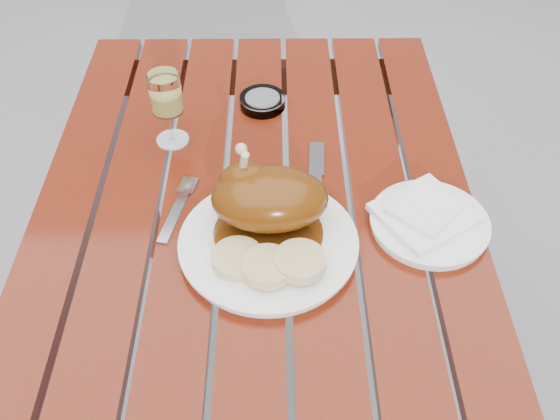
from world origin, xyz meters
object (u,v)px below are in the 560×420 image
Objects in this scene: table at (260,328)px; dinner_plate at (268,244)px; side_plate at (429,223)px; ashtray at (262,101)px; wine_glass at (168,109)px.

table is 3.94× the size of dinner_plate.
dinner_plate is 0.28m from side_plate.
side_plate is 2.13× the size of ashtray.
ashtray is (-0.30, 0.36, 0.00)m from side_plate.
table is 5.75× the size of side_plate.
side_plate is (0.28, 0.05, -0.00)m from dinner_plate.
wine_glass is 0.54m from side_plate.
ashtray is at bearing 92.10° from dinner_plate.
ashtray reaches higher than side_plate.
dinner_plate is 0.41m from ashtray.
ashtray is (0.18, 0.12, -0.06)m from wine_glass.
side_plate is 0.47m from ashtray.
dinner_plate reaches higher than side_plate.
side_plate is at bearing -50.61° from ashtray.
wine_glass is at bearing 130.28° from table.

